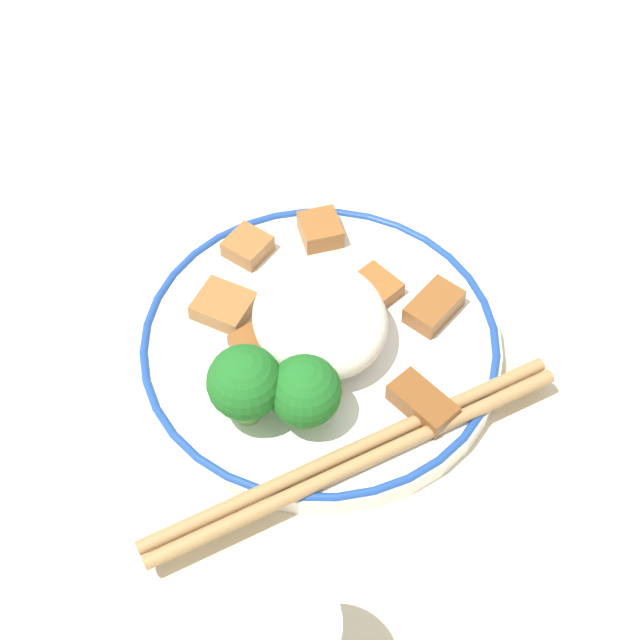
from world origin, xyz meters
TOP-DOWN VIEW (x-y plane):
  - ground_plane at (0.00, 0.00)m, footprint 3.00×3.00m
  - plate at (0.00, 0.00)m, footprint 0.21×0.21m
  - rice_mound at (-0.00, 0.00)m, footprint 0.08×0.08m
  - broccoli_back_left at (0.03, -0.06)m, footprint 0.04×0.04m
  - broccoli_back_center at (0.04, -0.03)m, footprint 0.04×0.04m
  - meat_near_front at (0.01, 0.07)m, footprint 0.03×0.04m
  - meat_near_left at (-0.02, 0.05)m, footprint 0.03×0.03m
  - meat_near_right at (-0.07, 0.04)m, footprint 0.03×0.03m
  - meat_near_back at (-0.08, -0.01)m, footprint 0.03×0.03m
  - meat_on_rice_edge at (0.07, 0.03)m, footprint 0.04×0.03m
  - meat_mid_left at (-0.05, -0.04)m, footprint 0.04×0.04m
  - meat_mid_right at (-0.01, -0.03)m, footprint 0.03×0.03m
  - chopsticks at (0.08, -0.02)m, footprint 0.02×0.25m

SIDE VIEW (x-z plane):
  - ground_plane at x=0.00m, z-range 0.00..0.00m
  - plate at x=0.00m, z-range 0.00..0.02m
  - chopsticks at x=0.08m, z-range 0.01..0.02m
  - meat_mid_right at x=-0.01m, z-range 0.01..0.02m
  - meat_near_left at x=-0.02m, z-range 0.01..0.02m
  - meat_mid_left at x=-0.05m, z-range 0.01..0.02m
  - meat_near_back at x=-0.08m, z-range 0.01..0.02m
  - meat_near_front at x=0.01m, z-range 0.01..0.02m
  - meat_on_rice_edge at x=0.07m, z-range 0.01..0.03m
  - meat_near_right at x=-0.07m, z-range 0.01..0.03m
  - rice_mound at x=0.00m, z-range 0.01..0.05m
  - broccoli_back_center at x=0.04m, z-range 0.02..0.06m
  - broccoli_back_left at x=0.03m, z-range 0.02..0.07m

